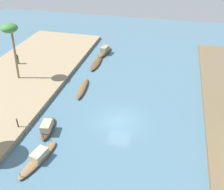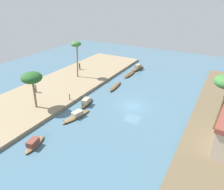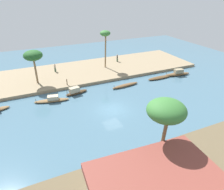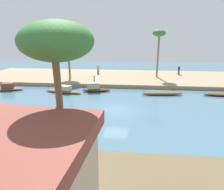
% 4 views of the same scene
% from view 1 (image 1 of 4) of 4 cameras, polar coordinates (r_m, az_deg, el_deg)
% --- Properties ---
extents(river_water, '(77.95, 77.95, 0.00)m').
position_cam_1_polar(river_water, '(28.28, 1.61, -5.80)').
color(river_water, '#476B7F').
rests_on(river_water, ground).
extents(sampan_upstream_small, '(5.19, 2.08, 0.95)m').
position_cam_1_polar(sampan_upstream_small, '(24.77, -15.84, -13.14)').
color(sampan_upstream_small, brown).
rests_on(sampan_upstream_small, river_water).
extents(sampan_near_left_bank, '(3.80, 1.66, 1.20)m').
position_cam_1_polar(sampan_near_left_bank, '(27.54, -13.97, -6.96)').
color(sampan_near_left_bank, '#47331E').
rests_on(sampan_near_left_bank, river_water).
extents(sampan_with_tall_canopy, '(5.01, 1.14, 0.38)m').
position_cam_1_polar(sampan_with_tall_canopy, '(40.06, -3.50, 6.91)').
color(sampan_with_tall_canopy, brown).
rests_on(sampan_with_tall_canopy, river_water).
extents(sampan_downstream_large, '(5.23, 1.40, 0.74)m').
position_cam_1_polar(sampan_downstream_large, '(33.72, -6.47, 1.45)').
color(sampan_downstream_large, brown).
rests_on(sampan_downstream_large, river_water).
extents(sampan_open_hull, '(5.36, 1.86, 1.29)m').
position_cam_1_polar(sampan_open_hull, '(43.47, -1.72, 9.49)').
color(sampan_open_hull, brown).
rests_on(sampan_open_hull, river_water).
extents(person_by_mooring, '(0.48, 0.48, 1.60)m').
position_cam_1_polar(person_by_mooring, '(41.40, -20.03, 7.34)').
color(person_by_mooring, '#4C664C').
rests_on(person_by_mooring, riverbank_left).
extents(mooring_post, '(0.14, 0.14, 1.04)m').
position_cam_1_polar(mooring_post, '(28.11, -20.07, -5.78)').
color(mooring_post, '#4C3823').
rests_on(mooring_post, riverbank_left).
extents(palm_tree_left_near, '(2.03, 2.03, 7.48)m').
position_cam_1_polar(palm_tree_left_near, '(34.96, -21.51, 12.91)').
color(palm_tree_left_near, '#7F6647').
rests_on(palm_tree_left_near, riverbank_left).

